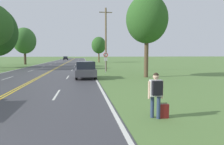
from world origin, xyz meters
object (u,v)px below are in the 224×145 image
Objects in this scene: hitchhiker_person at (156,91)px; tree_left_verge at (147,20)px; suitcase at (163,111)px; tree_far_back at (24,41)px; tree_mid_treeline at (99,45)px; car_dark_grey_hatchback_approaching at (86,70)px; car_black_hatchback_mid_near at (66,58)px; traffic_sign at (106,58)px.

tree_left_verge is (3.87, 12.96, 4.83)m from hitchhiker_person.
tree_far_back reaches higher than suitcase.
tree_left_verge is at bearing -15.04° from hitchhiker_person.
tree_mid_treeline reaches higher than car_dark_grey_hatchback_approaching.
car_black_hatchback_mid_near is (-13.71, 69.06, -5.07)m from tree_left_verge.
car_black_hatchback_mid_near is at bearing 81.36° from tree_far_back.
traffic_sign is at bearing 123.55° from tree_left_verge.
hitchhiker_person is 2.91× the size of suitcase.
tree_left_verge is at bearing 91.51° from car_dark_grey_hatchback_approaching.
hitchhiker_person reaches higher than car_dark_grey_hatchback_approaching.
hitchhiker_person is 12.91m from car_dark_grey_hatchback_approaching.
tree_far_back is 2.40× the size of car_dark_grey_hatchback_approaching.
tree_left_verge reaches higher than car_dark_grey_hatchback_approaching.
tree_mid_treeline is (-1.72, 38.53, -0.88)m from tree_left_verge.
hitchhiker_person is 82.60m from car_black_hatchback_mid_near.
tree_mid_treeline is at bearing -0.80° from hitchhiker_person.
suitcase is 82.65m from car_black_hatchback_mid_near.
tree_mid_treeline is (1.86, 33.13, 3.03)m from traffic_sign.
tree_left_verge reaches higher than tree_mid_treeline.
traffic_sign is at bearing -168.29° from car_black_hatchback_mid_near.
car_dark_grey_hatchback_approaching is (-6.22, -0.26, -4.99)m from tree_left_verge.
hitchhiker_person reaches higher than car_black_hatchback_mid_near.
car_dark_grey_hatchback_approaching is at bearing -65.43° from tree_far_back.
traffic_sign reaches higher than car_black_hatchback_mid_near.
tree_left_verge is at bearing -56.45° from traffic_sign.
hitchhiker_person is 14.36m from tree_left_verge.
tree_mid_treeline is at bearing -155.89° from car_black_hatchback_mid_near.
traffic_sign is at bearing 1.58° from suitcase.
tree_left_verge reaches higher than car_black_hatchback_mid_near.
car_dark_grey_hatchback_approaching is (-4.50, -38.80, -4.11)m from tree_mid_treeline.
tree_mid_treeline reaches higher than hitchhiker_person.
tree_far_back reaches higher than tree_left_verge.
car_dark_grey_hatchback_approaching is at bearing -114.94° from traffic_sign.
tree_left_verge reaches higher than hitchhiker_person.
tree_far_back is 40.46m from car_black_hatchback_mid_near.
hitchhiker_person reaches higher than suitcase.
tree_mid_treeline is at bearing 92.56° from tree_left_verge.
suitcase is at bearing -170.30° from car_black_hatchback_mid_near.
car_black_hatchback_mid_near is (-10.12, 82.02, 0.54)m from suitcase.
tree_left_verge reaches higher than traffic_sign.
tree_far_back reaches higher than car_dark_grey_hatchback_approaching.
hitchhiker_person is 51.68m from tree_mid_treeline.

